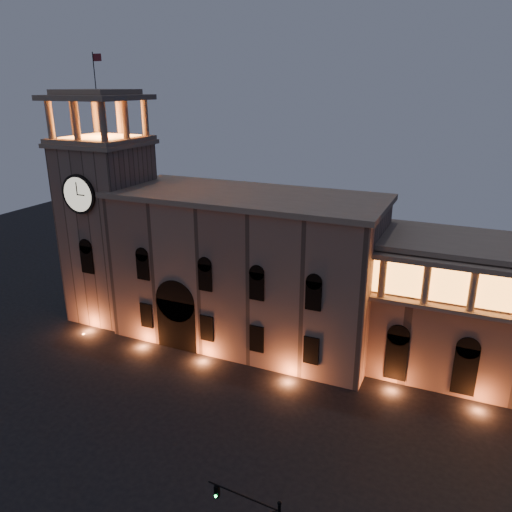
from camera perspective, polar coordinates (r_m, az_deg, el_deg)
name	(u,v)px	position (r m, az deg, el deg)	size (l,w,h in m)	color
ground	(156,458)	(44.70, -11.35, -21.74)	(160.00, 160.00, 0.00)	black
government_building	(245,269)	(57.65, -1.22, -1.44)	(30.80, 12.80, 17.60)	#846756
clock_tower	(109,223)	(65.40, -16.44, 3.69)	(9.80, 9.80, 32.40)	#846756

